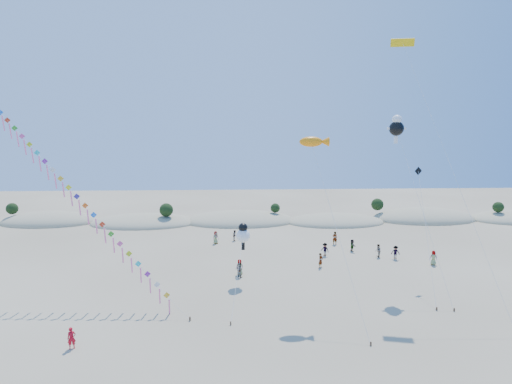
{
  "coord_description": "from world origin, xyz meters",
  "views": [
    {
      "loc": [
        -0.36,
        -25.39,
        16.56
      ],
      "look_at": [
        1.36,
        14.0,
        10.14
      ],
      "focal_mm": 30.0,
      "sensor_mm": 36.0,
      "label": 1
    }
  ],
  "objects_px": {
    "parafoil_kite": "(405,48)",
    "flyer_foreground": "(72,338)",
    "kite_train": "(54,172)",
    "fish_kite": "(314,142)"
  },
  "relations": [
    {
      "from": "fish_kite",
      "to": "parafoil_kite",
      "type": "xyz_separation_m",
      "value": [
        9.58,
        4.48,
        9.07
      ]
    },
    {
      "from": "kite_train",
      "to": "parafoil_kite",
      "type": "height_order",
      "value": "parafoil_kite"
    },
    {
      "from": "fish_kite",
      "to": "flyer_foreground",
      "type": "xyz_separation_m",
      "value": [
        -19.37,
        -8.84,
        -13.97
      ]
    },
    {
      "from": "parafoil_kite",
      "to": "kite_train",
      "type": "bearing_deg",
      "value": -177.22
    },
    {
      "from": "parafoil_kite",
      "to": "flyer_foreground",
      "type": "bearing_deg",
      "value": -155.3
    },
    {
      "from": "kite_train",
      "to": "fish_kite",
      "type": "bearing_deg",
      "value": -6.51
    },
    {
      "from": "kite_train",
      "to": "flyer_foreground",
      "type": "xyz_separation_m",
      "value": [
        5.3,
        -11.65,
        -11.03
      ]
    },
    {
      "from": "parafoil_kite",
      "to": "flyer_foreground",
      "type": "xyz_separation_m",
      "value": [
        -28.95,
        -13.31,
        -23.04
      ]
    },
    {
      "from": "kite_train",
      "to": "flyer_foreground",
      "type": "bearing_deg",
      "value": -65.53
    },
    {
      "from": "kite_train",
      "to": "parafoil_kite",
      "type": "xyz_separation_m",
      "value": [
        34.25,
        1.66,
        12.01
      ]
    }
  ]
}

